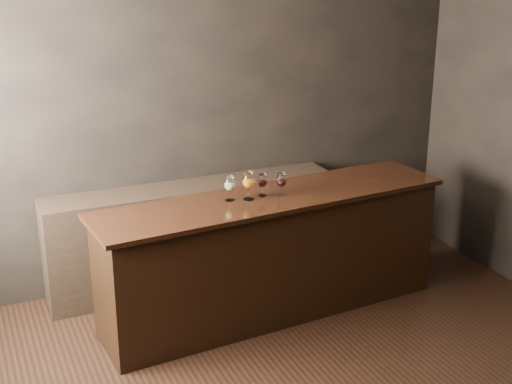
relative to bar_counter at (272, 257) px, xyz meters
name	(u,v)px	position (x,y,z in m)	size (l,w,h in m)	color
room_shell	(270,135)	(-0.57, -1.18, 1.33)	(5.02, 4.52, 2.81)	black
bar_counter	(272,257)	(0.00, 0.00, 0.00)	(2.72, 0.59, 0.95)	black
bar_top	(273,198)	(0.00, 0.00, 0.49)	(2.81, 0.65, 0.04)	black
back_bar_shelf	(193,235)	(-0.40, 0.74, -0.03)	(2.49, 0.40, 0.90)	black
glass_white	(230,184)	(-0.34, 0.04, 0.64)	(0.08, 0.08, 0.19)	white
glass_amber	(248,181)	(-0.20, 0.00, 0.66)	(0.09, 0.09, 0.22)	white
glass_red_a	(262,181)	(-0.07, 0.03, 0.63)	(0.07, 0.07, 0.18)	white
glass_red_b	(281,181)	(0.06, -0.02, 0.63)	(0.08, 0.08, 0.18)	white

